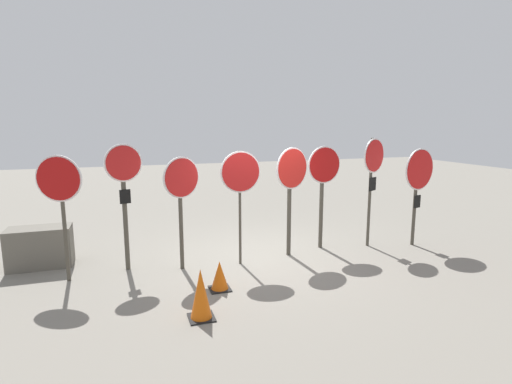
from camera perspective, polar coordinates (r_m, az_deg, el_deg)
The scene contains 12 objects.
ground_plane at distance 8.50m, azimuth 0.88°, elevation -9.55°, with size 40.00×40.00×0.00m, color gray.
stop_sign_0 at distance 7.70m, azimuth -26.20°, elevation 0.26°, with size 0.77×0.31×2.29m.
stop_sign_1 at distance 7.88m, azimuth -18.33°, elevation 0.93°, with size 0.68×0.24×2.45m.
stop_sign_2 at distance 7.68m, azimuth -10.62°, elevation 0.22°, with size 0.72×0.37×2.21m.
stop_sign_3 at distance 7.78m, azimuth -2.23°, elevation 1.87°, with size 0.82×0.12×2.29m.
stop_sign_4 at distance 8.37m, azimuth 5.06°, elevation 1.51°, with size 0.82×0.35×2.33m.
stop_sign_5 at distance 9.00m, azimuth 9.59°, elevation 1.96°, with size 0.82×0.18×2.32m.
stop_sign_6 at distance 9.36m, azimuth 16.36°, elevation 3.32°, with size 0.71×0.34×2.49m.
stop_sign_7 at distance 9.79m, azimuth 22.22°, elevation 1.97°, with size 0.93×0.26×2.26m.
traffic_cone_0 at distance 7.00m, azimuth -5.22°, elevation -11.81°, with size 0.36×0.36×0.50m.
traffic_cone_1 at distance 6.03m, azimuth -7.89°, elevation -14.25°, with size 0.38×0.38×0.76m.
storage_crate at distance 9.04m, azimuth -28.46°, elevation -6.94°, with size 1.17×0.61×0.80m.
Camera 1 is at (-2.65, -7.57, 2.83)m, focal length 28.00 mm.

